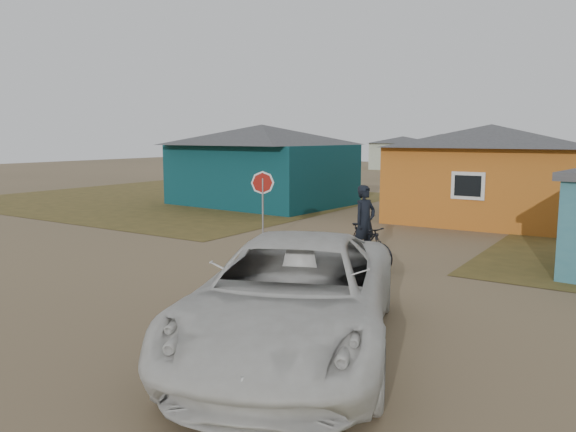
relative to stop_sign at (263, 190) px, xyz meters
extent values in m
plane|color=#786245|center=(2.46, -5.18, -1.71)|extent=(120.00, 120.00, 0.00)
cube|color=brown|center=(-11.54, 7.82, -1.71)|extent=(20.00, 18.00, 0.00)
cube|color=#093036|center=(-6.04, 8.32, -0.21)|extent=(8.40, 6.54, 3.00)
pyramid|color=#39393C|center=(-6.04, 8.32, 1.79)|extent=(8.93, 7.08, 1.00)
cube|color=#BA631C|center=(4.96, 8.82, -0.21)|extent=(7.21, 6.24, 3.00)
pyramid|color=#39393C|center=(4.96, 8.82, 1.74)|extent=(7.72, 6.76, 0.90)
cube|color=silver|center=(4.96, 5.79, -0.06)|extent=(1.20, 0.06, 1.00)
cube|color=black|center=(4.96, 5.76, -0.06)|extent=(0.95, 0.04, 0.75)
cube|color=#ACB69C|center=(-3.54, 28.82, -0.31)|extent=(6.49, 5.60, 2.80)
pyramid|color=#39393C|center=(-3.54, 28.82, 1.49)|extent=(7.04, 6.15, 0.80)
cube|color=#ACB69C|center=(-11.54, 40.82, -0.36)|extent=(5.75, 5.28, 2.70)
pyramid|color=#39393C|center=(-11.54, 40.82, 1.34)|extent=(6.28, 5.81, 0.70)
cylinder|color=gray|center=(0.00, 0.00, -0.67)|extent=(0.06, 0.06, 2.08)
imported|color=black|center=(4.37, -1.52, -1.13)|extent=(2.00, 1.10, 1.16)
imported|color=black|center=(4.37, -1.52, -0.49)|extent=(0.64, 0.80, 1.90)
imported|color=silver|center=(5.90, -7.35, -0.81)|extent=(5.21, 7.14, 1.80)
camera|label=1|loc=(10.59, -14.66, 1.72)|focal=35.00mm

